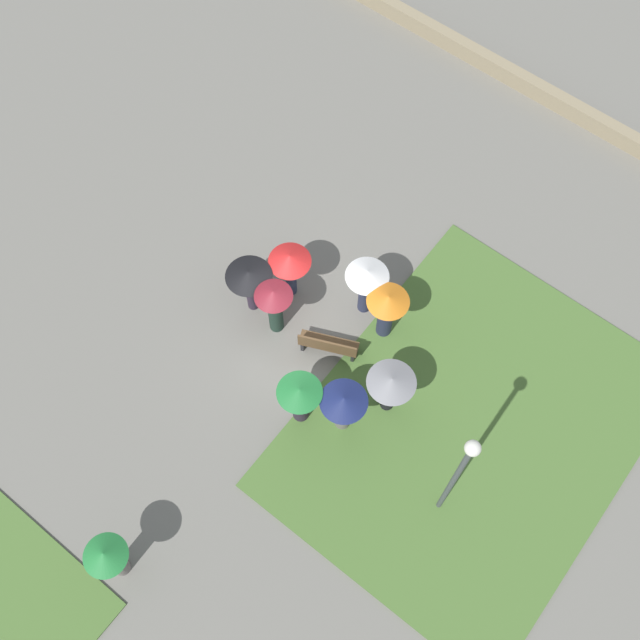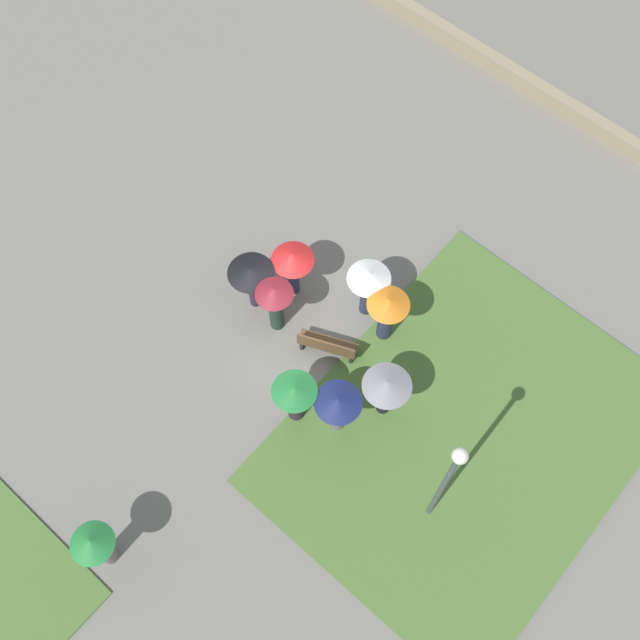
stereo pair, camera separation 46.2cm
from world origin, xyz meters
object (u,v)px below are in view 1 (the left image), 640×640
(crowd_person_maroon, at_px, (274,303))
(crowd_person_orange, at_px, (387,308))
(park_bench, at_px, (328,345))
(crowd_person_green, at_px, (300,398))
(crowd_person_grey, at_px, (391,385))
(lone_walker_mid_plaza, at_px, (109,558))
(crowd_person_red, at_px, (290,264))
(crowd_person_white, at_px, (367,281))
(crowd_person_navy, at_px, (343,406))
(lamp_post, at_px, (459,471))
(crowd_person_black, at_px, (249,280))

(crowd_person_maroon, bearing_deg, crowd_person_orange, 73.54)
(park_bench, xyz_separation_m, crowd_person_green, (-0.50, 1.73, 0.73))
(crowd_person_grey, bearing_deg, lone_walker_mid_plaza, 73.95)
(crowd_person_maroon, distance_m, crowd_person_red, 1.11)
(crowd_person_grey, height_order, lone_walker_mid_plaza, lone_walker_mid_plaza)
(crowd_person_orange, bearing_deg, crowd_person_white, 160.77)
(crowd_person_maroon, xyz_separation_m, crowd_person_navy, (-2.93, 1.05, -0.05))
(lamp_post, height_order, crowd_person_black, lamp_post)
(crowd_person_orange, xyz_separation_m, crowd_person_grey, (-1.26, 1.58, 0.03))
(crowd_person_white, bearing_deg, crowd_person_grey, -50.28)
(lone_walker_mid_plaza, bearing_deg, crowd_person_green, 165.94)
(park_bench, bearing_deg, lamp_post, 137.67)
(crowd_person_red, relative_size, crowd_person_black, 1.02)
(crowd_person_red, distance_m, crowd_person_grey, 4.00)
(lamp_post, bearing_deg, crowd_person_grey, -27.66)
(crowd_person_red, bearing_deg, park_bench, -98.24)
(park_bench, xyz_separation_m, lamp_post, (-4.43, 1.49, 2.62))
(lamp_post, height_order, crowd_person_navy, lamp_post)
(crowd_person_green, xyz_separation_m, crowd_person_navy, (-0.92, -0.46, 0.06))
(crowd_person_orange, distance_m, crowd_person_grey, 2.02)
(crowd_person_maroon, bearing_deg, park_bench, 46.87)
(lamp_post, bearing_deg, crowd_person_green, 3.49)
(crowd_person_black, bearing_deg, park_bench, -45.94)
(crowd_person_green, bearing_deg, lamp_post, 157.83)
(crowd_person_white, relative_size, crowd_person_navy, 1.09)
(lamp_post, bearing_deg, lone_walker_mid_plaza, 48.93)
(crowd_person_black, relative_size, lone_walker_mid_plaza, 0.95)
(crowd_person_grey, bearing_deg, crowd_person_black, 2.30)
(crowd_person_maroon, xyz_separation_m, crowd_person_black, (0.86, -0.09, 0.10))
(lone_walker_mid_plaza, bearing_deg, crowd_person_navy, 158.10)
(park_bench, xyz_separation_m, lone_walker_mid_plaza, (0.42, 7.06, 0.83))
(crowd_person_black, distance_m, lone_walker_mid_plaza, 7.20)
(crowd_person_navy, bearing_deg, crowd_person_grey, -27.26)
(crowd_person_maroon, bearing_deg, crowd_person_black, -147.57)
(park_bench, relative_size, crowd_person_black, 0.86)
(crowd_person_white, relative_size, crowd_person_black, 1.07)
(park_bench, height_order, crowd_person_navy, crowd_person_navy)
(crowd_person_maroon, relative_size, crowd_person_red, 1.06)
(crowd_person_orange, relative_size, crowd_person_black, 1.08)
(crowd_person_grey, bearing_deg, crowd_person_white, -38.11)
(crowd_person_green, relative_size, crowd_person_navy, 1.01)
(crowd_person_white, bearing_deg, lamp_post, -43.34)
(lamp_post, xyz_separation_m, crowd_person_white, (4.49, -3.10, -1.67))
(crowd_person_black, relative_size, crowd_person_green, 1.00)
(crowd_person_red, distance_m, crowd_person_orange, 2.66)
(crowd_person_grey, height_order, crowd_person_black, crowd_person_black)
(lamp_post, distance_m, lone_walker_mid_plaza, 7.60)
(crowd_person_white, distance_m, crowd_person_grey, 2.76)
(park_bench, bearing_deg, crowd_person_red, -47.63)
(lone_walker_mid_plaza, bearing_deg, park_bench, 172.33)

